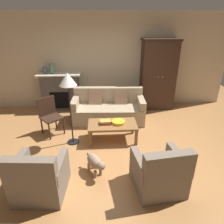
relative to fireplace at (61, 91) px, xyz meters
The scene contains 15 objects.
ground_plane 2.83m from the fireplace, 56.00° to the right, with size 9.60×9.60×0.00m, color #B27A47.
back_wall 1.78m from the fireplace, ahead, with size 7.20×0.10×2.80m, color beige.
fireplace is the anchor object (origin of this frame).
armoire 2.99m from the fireplace, ahead, with size 1.06×0.57×2.09m.
couch 1.69m from the fireplace, 32.26° to the right, with size 1.96×0.94×0.86m.
coffee_table 2.43m from the fireplace, 52.89° to the right, with size 1.10×0.60×0.42m.
fruit_bowl 2.50m from the fireplace, 50.14° to the right, with size 0.31×0.31×0.06m, color gold.
book_stack 2.33m from the fireplace, 55.77° to the right, with size 0.26×0.19×0.08m.
mantel_vase_slate 0.75m from the fireplace, behind, with size 0.11×0.11×0.20m, color #565B66.
mantel_vase_jade 0.72m from the fireplace, behind, with size 0.12×0.12×0.28m, color slate.
armchair_near_left 3.50m from the fireplace, 86.53° to the right, with size 0.83×0.83×0.88m.
armchair_near_right 4.09m from the fireplace, 58.74° to the right, with size 0.86×0.86×0.88m.
side_chair_wooden 1.50m from the fireplace, 91.11° to the right, with size 0.62×0.62×0.90m.
floor_lamp 2.23m from the fireplace, 74.46° to the right, with size 0.36×0.36×1.62m.
dog 3.27m from the fireplace, 70.66° to the right, with size 0.38×0.51×0.39m.
Camera 1 is at (-0.36, -3.75, 2.61)m, focal length 32.98 mm.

